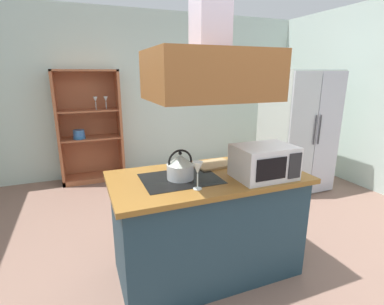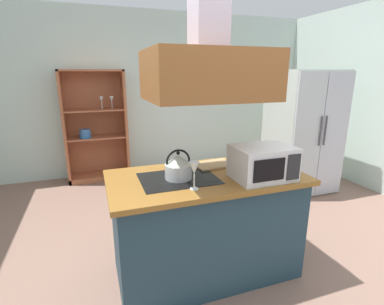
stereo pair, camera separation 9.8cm
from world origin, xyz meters
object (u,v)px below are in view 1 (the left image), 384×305
object	(u,v)px
dish_cabinet	(90,133)
microwave	(264,162)
cutting_board	(214,164)
refrigerator	(297,131)
wine_glass_on_counter	(198,169)
kettle	(180,167)

from	to	relation	value
dish_cabinet	microwave	xyz separation A→B (m)	(1.18, -2.99, 0.25)
dish_cabinet	cutting_board	bearing A→B (deg)	-69.73
dish_cabinet	refrigerator	bearing A→B (deg)	-27.41
dish_cabinet	wine_glass_on_counter	size ratio (longest dim) A/B	8.53
cutting_board	wine_glass_on_counter	bearing A→B (deg)	-127.48
refrigerator	kettle	world-z (taller)	refrigerator
refrigerator	microwave	xyz separation A→B (m)	(-1.66, -1.52, 0.16)
kettle	wine_glass_on_counter	distance (m)	0.25
refrigerator	cutting_board	world-z (taller)	refrigerator
kettle	microwave	bearing A→B (deg)	-18.93
kettle	wine_glass_on_counter	bearing A→B (deg)	-79.59
kettle	wine_glass_on_counter	size ratio (longest dim) A/B	1.15
dish_cabinet	kettle	xyz separation A→B (m)	(0.55, -2.78, 0.22)
refrigerator	wine_glass_on_counter	xyz separation A→B (m)	(-2.24, -1.55, 0.18)
kettle	cutting_board	world-z (taller)	kettle
kettle	refrigerator	bearing A→B (deg)	29.72
cutting_board	dish_cabinet	bearing A→B (deg)	110.27
cutting_board	wine_glass_on_counter	world-z (taller)	wine_glass_on_counter
refrigerator	microwave	bearing A→B (deg)	-137.56
refrigerator	wine_glass_on_counter	world-z (taller)	refrigerator
cutting_board	wine_glass_on_counter	xyz separation A→B (m)	(-0.35, -0.46, 0.14)
refrigerator	kettle	bearing A→B (deg)	-150.28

